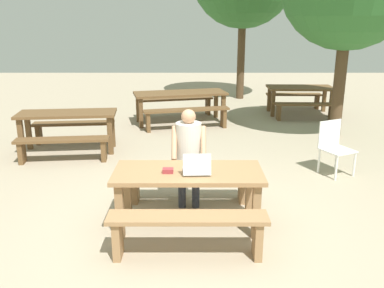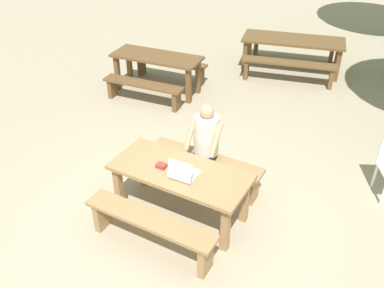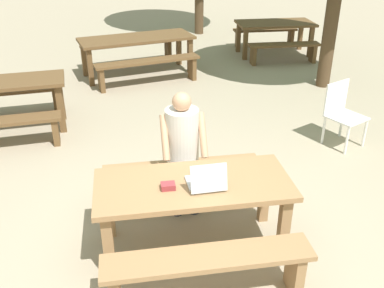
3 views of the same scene
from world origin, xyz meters
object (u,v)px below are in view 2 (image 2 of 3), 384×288
Objects in this scene: small_pouch at (161,166)px; picnic_table_rear at (293,43)px; picnic_table_front at (180,177)px; laptop at (183,172)px; picnic_table_mid at (157,62)px; person_seated at (205,141)px.

small_pouch is 5.29m from picnic_table_rear.
picnic_table_front is 14.25× the size of small_pouch.
laptop reaches higher than picnic_table_mid.
picnic_table_mid is 3.07m from picnic_table_rear.
laptop reaches higher than picnic_table_rear.
small_pouch is 0.05× the size of picnic_table_rear.
picnic_table_rear is (-0.00, 5.29, -0.09)m from small_pouch.
small_pouch reaches higher than picnic_table_front.
picnic_table_mid reaches higher than picnic_table_front.
person_seated is at bearing 89.61° from picnic_table_front.
picnic_table_rear is (2.02, 2.31, 0.01)m from picnic_table_mid.
laptop is 0.14× the size of picnic_table_rear.
laptop is 0.25× the size of person_seated.
picnic_table_rear is (-0.33, 5.31, -0.13)m from laptop.
picnic_table_mid is at bearing -144.58° from picnic_table_rear.
small_pouch is 0.07× the size of picnic_table_mid.
picnic_table_rear is at bearing -88.81° from laptop.
picnic_table_front is at bearing -100.75° from picnic_table_rear.
picnic_table_front is 0.68m from person_seated.
picnic_table_front is 5.24m from picnic_table_rear.
picnic_table_mid is at bearing 135.03° from person_seated.
laptop is at bearing -3.62° from small_pouch.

